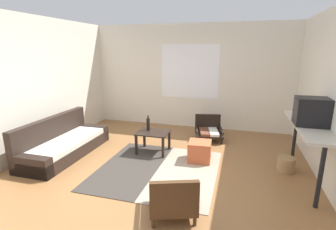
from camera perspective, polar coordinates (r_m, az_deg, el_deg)
name	(u,v)px	position (r m, az deg, el deg)	size (l,w,h in m)	color
ground_plane	(153,177)	(4.32, -3.50, -13.81)	(7.80, 7.80, 0.00)	olive
far_wall_with_window	(190,77)	(6.80, 5.02, 8.57)	(5.60, 0.13, 2.70)	silver
side_wall_left	(25,87)	(5.58, -29.43, 5.47)	(0.12, 6.60, 2.70)	silver
area_rug	(158,169)	(4.56, -2.29, -12.13)	(2.04, 2.09, 0.01)	#38332D
couch	(63,144)	(5.50, -22.46, -5.99)	(0.77, 2.02, 0.75)	black
coffee_table	(153,136)	(5.16, -3.37, -4.72)	(0.64, 0.53, 0.44)	black
armchair_by_window	(208,129)	(6.02, 9.08, -3.21)	(0.73, 0.76, 0.54)	black
armchair_striped_foreground	(173,200)	(3.29, 1.14, -18.54)	(0.74, 0.75, 0.60)	#472D19
ottoman_orange	(200,151)	(4.85, 7.14, -8.11)	(0.41, 0.41, 0.38)	#BC5633
console_shelf	(308,130)	(4.56, 29.04, -2.96)	(0.45, 1.83, 0.91)	beige
crt_television	(312,112)	(4.45, 29.61, 0.67)	(0.47, 0.38, 0.43)	black
clay_vase	(305,111)	(4.88, 28.38, 0.81)	(0.21, 0.21, 0.32)	#A87047
glass_bottle	(148,124)	(5.21, -4.49, -2.04)	(0.07, 0.07, 0.31)	black
wicker_basket	(286,164)	(4.89, 24.99, -10.04)	(0.29, 0.29, 0.26)	#9E7A4C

